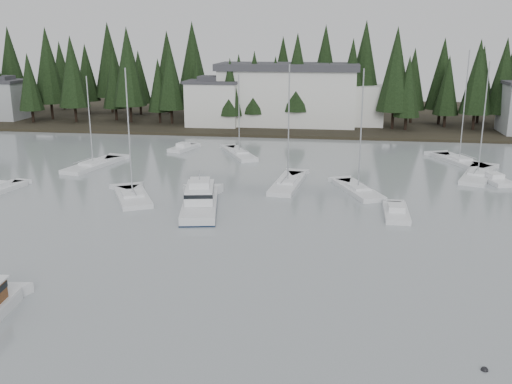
{
  "coord_description": "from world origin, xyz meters",
  "views": [
    {
      "loc": [
        4.16,
        -21.22,
        16.1
      ],
      "look_at": [
        -2.92,
        27.77,
        2.5
      ],
      "focal_mm": 40.0,
      "sensor_mm": 36.0,
      "label": 1
    }
  ],
  "objects_px": {
    "sailboat_1": "(459,162)",
    "runabout_1": "(396,214)",
    "sailboat_7": "(288,185)",
    "harbor_inn": "(299,95)",
    "cabin_cruiser_center": "(200,203)",
    "sailboat_6": "(133,199)",
    "sailboat_0": "(239,155)",
    "sailboat_4": "(358,191)",
    "runabout_4": "(494,181)",
    "runabout_3": "(183,149)",
    "house_far_west": "(2,99)",
    "sailboat_9": "(478,176)",
    "sailboat_3": "(93,166)",
    "house_west": "(214,102)"
  },
  "relations": [
    {
      "from": "sailboat_1",
      "to": "runabout_1",
      "type": "xyz_separation_m",
      "value": [
        -10.29,
        -24.57,
        0.05
      ]
    },
    {
      "from": "sailboat_7",
      "to": "runabout_1",
      "type": "distance_m",
      "value": 14.45
    },
    {
      "from": "runabout_1",
      "to": "sailboat_7",
      "type": "bearing_deg",
      "value": 50.28
    },
    {
      "from": "sailboat_1",
      "to": "harbor_inn",
      "type": "bearing_deg",
      "value": 17.55
    },
    {
      "from": "sailboat_1",
      "to": "sailboat_7",
      "type": "xyz_separation_m",
      "value": [
        -21.23,
        -15.13,
        -0.01
      ]
    },
    {
      "from": "runabout_1",
      "to": "sailboat_1",
      "type": "bearing_deg",
      "value": -21.65
    },
    {
      "from": "cabin_cruiser_center",
      "to": "sailboat_6",
      "type": "distance_m",
      "value": 8.04
    },
    {
      "from": "cabin_cruiser_center",
      "to": "sailboat_0",
      "type": "bearing_deg",
      "value": -9.18
    },
    {
      "from": "harbor_inn",
      "to": "sailboat_4",
      "type": "distance_m",
      "value": 45.46
    },
    {
      "from": "sailboat_4",
      "to": "runabout_4",
      "type": "xyz_separation_m",
      "value": [
        15.51,
        6.74,
        0.05
      ]
    },
    {
      "from": "runabout_3",
      "to": "house_far_west",
      "type": "bearing_deg",
      "value": 78.71
    },
    {
      "from": "sailboat_6",
      "to": "sailboat_7",
      "type": "relative_size",
      "value": 0.99
    },
    {
      "from": "cabin_cruiser_center",
      "to": "harbor_inn",
      "type": "bearing_deg",
      "value": -16.82
    },
    {
      "from": "house_far_west",
      "to": "sailboat_9",
      "type": "xyz_separation_m",
      "value": [
        80.73,
        -33.83,
        -4.33
      ]
    },
    {
      "from": "sailboat_6",
      "to": "runabout_4",
      "type": "relative_size",
      "value": 2.34
    },
    {
      "from": "sailboat_9",
      "to": "runabout_4",
      "type": "distance_m",
      "value": 2.55
    },
    {
      "from": "sailboat_0",
      "to": "sailboat_6",
      "type": "height_order",
      "value": "sailboat_6"
    },
    {
      "from": "sailboat_1",
      "to": "sailboat_4",
      "type": "bearing_deg",
      "value": 118.47
    },
    {
      "from": "sailboat_9",
      "to": "runabout_4",
      "type": "height_order",
      "value": "sailboat_9"
    },
    {
      "from": "sailboat_9",
      "to": "sailboat_6",
      "type": "bearing_deg",
      "value": 132.26
    },
    {
      "from": "sailboat_1",
      "to": "sailboat_3",
      "type": "bearing_deg",
      "value": 78.54
    },
    {
      "from": "sailboat_7",
      "to": "runabout_1",
      "type": "bearing_deg",
      "value": -124.95
    },
    {
      "from": "cabin_cruiser_center",
      "to": "sailboat_4",
      "type": "distance_m",
      "value": 17.43
    },
    {
      "from": "sailboat_1",
      "to": "sailboat_4",
      "type": "height_order",
      "value": "sailboat_1"
    },
    {
      "from": "sailboat_3",
      "to": "runabout_1",
      "type": "bearing_deg",
      "value": -101.11
    },
    {
      "from": "runabout_1",
      "to": "runabout_3",
      "type": "xyz_separation_m",
      "value": [
        -27.92,
        27.79,
        -0.0
      ]
    },
    {
      "from": "sailboat_6",
      "to": "house_west",
      "type": "bearing_deg",
      "value": -25.36
    },
    {
      "from": "harbor_inn",
      "to": "runabout_3",
      "type": "bearing_deg",
      "value": -122.25
    },
    {
      "from": "runabout_4",
      "to": "sailboat_1",
      "type": "bearing_deg",
      "value": -4.72
    },
    {
      "from": "house_west",
      "to": "house_far_west",
      "type": "height_order",
      "value": "house_west"
    },
    {
      "from": "sailboat_3",
      "to": "sailboat_9",
      "type": "relative_size",
      "value": 0.86
    },
    {
      "from": "harbor_inn",
      "to": "runabout_3",
      "type": "xyz_separation_m",
      "value": [
        -15.13,
        -23.99,
        -5.64
      ]
    },
    {
      "from": "house_far_west",
      "to": "sailboat_4",
      "type": "xyz_separation_m",
      "value": [
        66.56,
        -42.75,
        -4.32
      ]
    },
    {
      "from": "cabin_cruiser_center",
      "to": "runabout_4",
      "type": "height_order",
      "value": "cabin_cruiser_center"
    },
    {
      "from": "sailboat_3",
      "to": "harbor_inn",
      "type": "bearing_deg",
      "value": -21.09
    },
    {
      "from": "sailboat_1",
      "to": "sailboat_9",
      "type": "height_order",
      "value": "sailboat_1"
    },
    {
      "from": "house_far_west",
      "to": "harbor_inn",
      "type": "bearing_deg",
      "value": 1.35
    },
    {
      "from": "house_far_west",
      "to": "sailboat_4",
      "type": "height_order",
      "value": "sailboat_4"
    },
    {
      "from": "harbor_inn",
      "to": "runabout_1",
      "type": "relative_size",
      "value": 4.82
    },
    {
      "from": "sailboat_9",
      "to": "runabout_1",
      "type": "xyz_separation_m",
      "value": [
        -10.91,
        -16.6,
        0.06
      ]
    },
    {
      "from": "sailboat_7",
      "to": "runabout_1",
      "type": "relative_size",
      "value": 2.25
    },
    {
      "from": "cabin_cruiser_center",
      "to": "sailboat_6",
      "type": "relative_size",
      "value": 0.78
    },
    {
      "from": "cabin_cruiser_center",
      "to": "runabout_3",
      "type": "relative_size",
      "value": 1.86
    },
    {
      "from": "sailboat_3",
      "to": "sailboat_4",
      "type": "bearing_deg",
      "value": -91.22
    },
    {
      "from": "house_west",
      "to": "sailboat_4",
      "type": "height_order",
      "value": "sailboat_4"
    },
    {
      "from": "sailboat_9",
      "to": "runabout_3",
      "type": "height_order",
      "value": "sailboat_9"
    },
    {
      "from": "house_far_west",
      "to": "sailboat_1",
      "type": "height_order",
      "value": "sailboat_1"
    },
    {
      "from": "sailboat_4",
      "to": "sailboat_9",
      "type": "xyz_separation_m",
      "value": [
        14.17,
        8.91,
        -0.01
      ]
    },
    {
      "from": "sailboat_6",
      "to": "cabin_cruiser_center",
      "type": "bearing_deg",
      "value": -135.43
    },
    {
      "from": "sailboat_9",
      "to": "runabout_1",
      "type": "bearing_deg",
      "value": 166.92
    }
  ]
}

